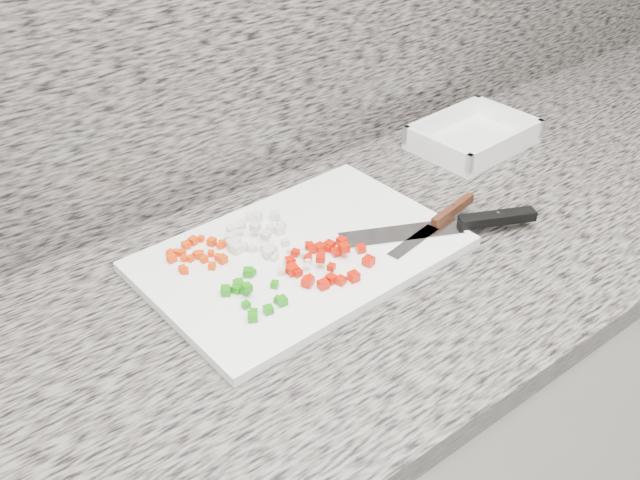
{
  "coord_description": "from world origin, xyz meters",
  "views": [
    {
      "loc": [
        -0.47,
        0.79,
        1.54
      ],
      "look_at": [
        0.07,
        1.48,
        0.94
      ],
      "focal_mm": 40.0,
      "sensor_mm": 36.0,
      "label": 1
    }
  ],
  "objects": [
    {
      "name": "countertop",
      "position": [
        0.0,
        1.44,
        0.88
      ],
      "size": [
        3.96,
        0.64,
        0.04
      ],
      "primitive_type": "cube",
      "color": "slate",
      "rests_on": "cabinet"
    },
    {
      "name": "backsplash",
      "position": [
        0.0,
        1.74,
        1.2
      ],
      "size": [
        3.92,
        0.02,
        0.6
      ],
      "primitive_type": "cube",
      "color": "slate",
      "rests_on": "countertop"
    },
    {
      "name": "cutting_board",
      "position": [
        0.05,
        1.5,
        0.91
      ],
      "size": [
        0.48,
        0.33,
        0.02
      ],
      "primitive_type": "cube",
      "rotation": [
        0.0,
        0.0,
        0.04
      ],
      "color": "white",
      "rests_on": "countertop"
    },
    {
      "name": "carrot_pile",
      "position": [
        -0.09,
        1.58,
        0.92
      ],
      "size": [
        0.09,
        0.09,
        0.01
      ],
      "color": "#DC3804",
      "rests_on": "cutting_board"
    },
    {
      "name": "onion_pile",
      "position": [
        0.0,
        1.57,
        0.92
      ],
      "size": [
        0.12,
        0.12,
        0.02
      ],
      "color": "beige",
      "rests_on": "cutting_board"
    },
    {
      "name": "green_pepper_pile",
      "position": [
        -0.08,
        1.45,
        0.92
      ],
      "size": [
        0.08,
        0.1,
        0.02
      ],
      "color": "#187F0B",
      "rests_on": "cutting_board"
    },
    {
      "name": "red_pepper_pile",
      "position": [
        0.05,
        1.45,
        0.92
      ],
      "size": [
        0.13,
        0.12,
        0.02
      ],
      "color": "#C31302",
      "rests_on": "cutting_board"
    },
    {
      "name": "garlic_pile",
      "position": [
        0.01,
        1.47,
        0.92
      ],
      "size": [
        0.07,
        0.06,
        0.01
      ],
      "color": "beige",
      "rests_on": "cutting_board"
    },
    {
      "name": "chef_knife",
      "position": [
        0.29,
        1.39,
        0.92
      ],
      "size": [
        0.31,
        0.17,
        0.02
      ],
      "rotation": [
        0.0,
        0.0,
        -0.44
      ],
      "color": "silver",
      "rests_on": "cutting_board"
    },
    {
      "name": "paring_knife",
      "position": [
        0.27,
        1.42,
        0.92
      ],
      "size": [
        0.22,
        0.06,
        0.02
      ],
      "rotation": [
        0.0,
        0.0,
        0.18
      ],
      "color": "silver",
      "rests_on": "cutting_board"
    },
    {
      "name": "tray",
      "position": [
        0.53,
        1.59,
        0.92
      ],
      "size": [
        0.24,
        0.18,
        0.05
      ],
      "rotation": [
        0.0,
        0.0,
        0.06
      ],
      "color": "white",
      "rests_on": "countertop"
    }
  ]
}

